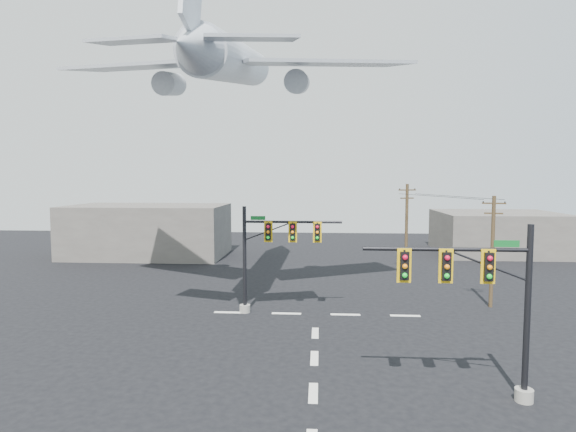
# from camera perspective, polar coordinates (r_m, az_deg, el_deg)

# --- Properties ---
(ground) EXTENTS (120.00, 120.00, 0.00)m
(ground) POSITION_cam_1_polar(r_m,az_deg,el_deg) (22.13, 3.01, -20.22)
(ground) COLOR black
(ground) RESTS_ON ground
(lane_markings) EXTENTS (14.00, 21.20, 0.01)m
(lane_markings) POSITION_cam_1_polar(r_m,az_deg,el_deg) (27.06, 3.18, -15.45)
(lane_markings) COLOR silver
(lane_markings) RESTS_ON ground
(signal_mast_near) EXTENTS (7.09, 0.81, 7.41)m
(signal_mast_near) POSITION_cam_1_polar(r_m,az_deg,el_deg) (21.58, 22.41, -9.43)
(signal_mast_near) COLOR gray
(signal_mast_near) RESTS_ON ground
(signal_mast_far) EXTENTS (6.97, 0.81, 7.32)m
(signal_mast_far) POSITION_cam_1_polar(r_m,az_deg,el_deg) (32.73, -2.31, -4.44)
(signal_mast_far) COLOR gray
(signal_mast_far) RESTS_ON ground
(utility_pole_a) EXTENTS (1.58, 0.47, 7.98)m
(utility_pole_a) POSITION_cam_1_polar(r_m,az_deg,el_deg) (37.18, 23.06, -3.66)
(utility_pole_a) COLOR #4B3820
(utility_pole_a) RESTS_ON ground
(utility_pole_b) EXTENTS (1.71, 0.59, 8.65)m
(utility_pole_b) POSITION_cam_1_polar(r_m,az_deg,el_deg) (47.46, 13.87, -1.27)
(utility_pole_b) COLOR #4B3820
(utility_pole_b) RESTS_ON ground
(power_lines) EXTENTS (5.48, 11.77, 0.03)m
(power_lines) POSITION_cam_1_polar(r_m,az_deg,el_deg) (41.91, 18.01, 2.24)
(power_lines) COLOR black
(airliner) EXTENTS (26.94, 28.17, 7.48)m
(airliner) POSITION_cam_1_polar(r_m,az_deg,el_deg) (37.83, -6.54, 17.59)
(airliner) COLOR silver
(building_left) EXTENTS (18.00, 10.00, 6.00)m
(building_left) POSITION_cam_1_polar(r_m,az_deg,el_deg) (59.02, -16.26, -1.67)
(building_left) COLOR #625D57
(building_left) RESTS_ON ground
(building_right) EXTENTS (14.00, 12.00, 5.00)m
(building_right) POSITION_cam_1_polar(r_m,az_deg,el_deg) (64.25, 23.61, -1.82)
(building_right) COLOR #625D57
(building_right) RESTS_ON ground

